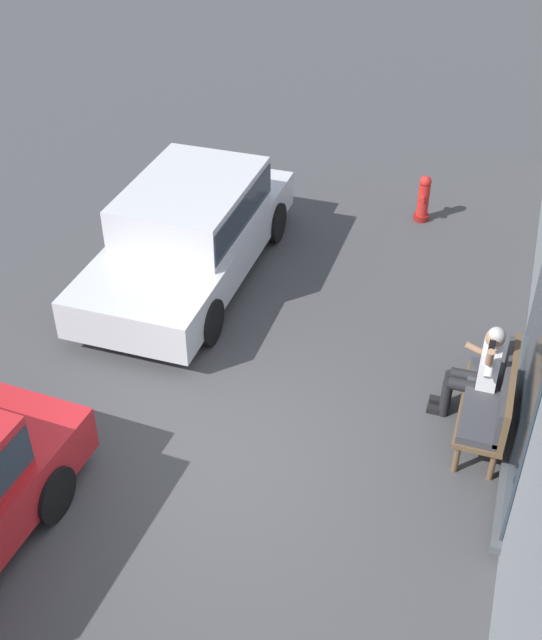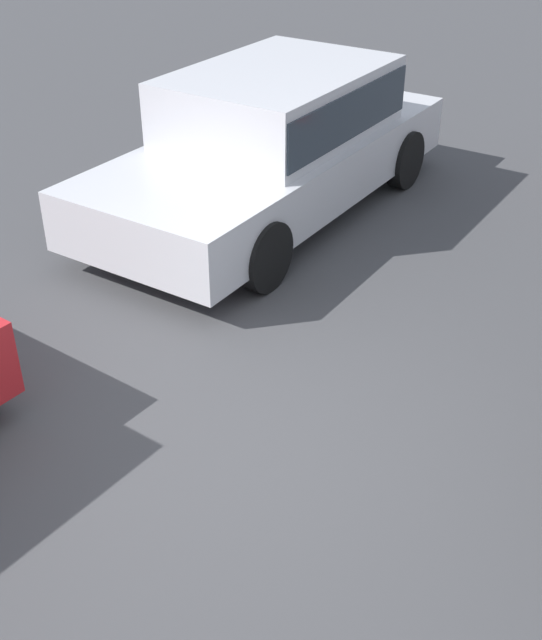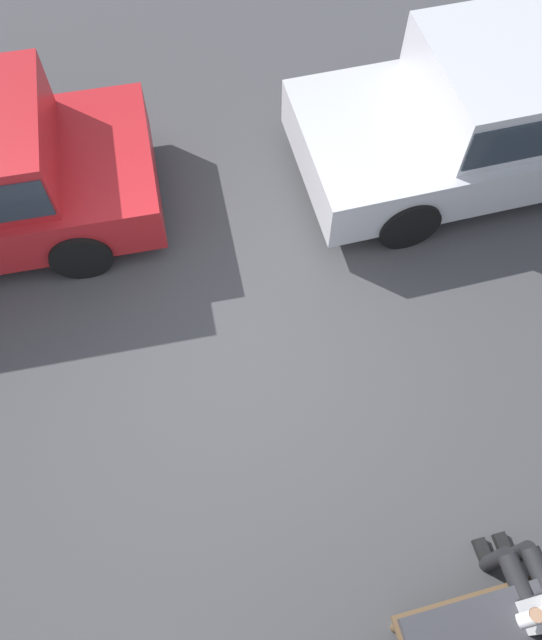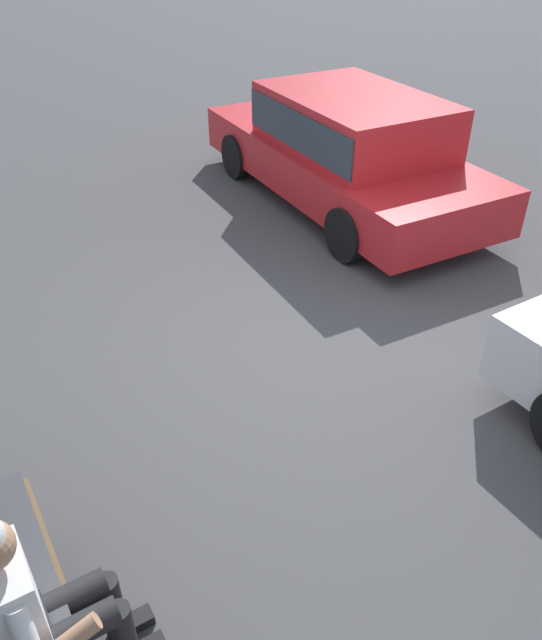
{
  "view_description": "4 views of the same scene",
  "coord_description": "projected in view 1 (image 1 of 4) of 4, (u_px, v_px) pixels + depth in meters",
  "views": [
    {
      "loc": [
        5.89,
        2.6,
        6.73
      ],
      "look_at": [
        -1.23,
        0.26,
        1.17
      ],
      "focal_mm": 45.0,
      "sensor_mm": 36.0,
      "label": 1
    },
    {
      "loc": [
        3.17,
        2.6,
        3.56
      ],
      "look_at": [
        -0.3,
        0.32,
        0.97
      ],
      "focal_mm": 45.0,
      "sensor_mm": 36.0,
      "label": 2
    },
    {
      "loc": [
        0.32,
        2.6,
        5.41
      ],
      "look_at": [
        -0.3,
        0.19,
        0.89
      ],
      "focal_mm": 35.0,
      "sensor_mm": 36.0,
      "label": 3
    },
    {
      "loc": [
        -3.6,
        2.6,
        3.43
      ],
      "look_at": [
        -0.36,
        0.64,
        0.82
      ],
      "focal_mm": 35.0,
      "sensor_mm": 36.0,
      "label": 4
    }
  ],
  "objects": [
    {
      "name": "ground_plane",
      "position": [
        216.0,
        459.0,
        9.15
      ],
      "size": [
        60.0,
        60.0,
        0.0
      ],
      "primitive_type": "plane",
      "color": "#424244"
    },
    {
      "name": "bench",
      "position": [
        494.0,
        399.0,
        9.11
      ],
      "size": [
        1.51,
        0.55,
        1.01
      ],
      "color": "brown",
      "rests_on": "ground_plane"
    },
    {
      "name": "fire_hydrant",
      "position": [
        423.0,
        199.0,
        13.36
      ],
      "size": [
        0.38,
        0.26,
        0.81
      ],
      "color": "maroon",
      "rests_on": "ground_plane"
    },
    {
      "name": "parked_car_near",
      "position": [
        190.0,
        227.0,
        11.79
      ],
      "size": [
        4.56,
        1.97,
        1.47
      ],
      "color": "silver",
      "rests_on": "ground_plane"
    },
    {
      "name": "person_on_phone",
      "position": [
        479.0,
        370.0,
        9.32
      ],
      "size": [
        0.73,
        0.74,
        1.34
      ],
      "color": "black",
      "rests_on": "ground_plane"
    }
  ]
}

